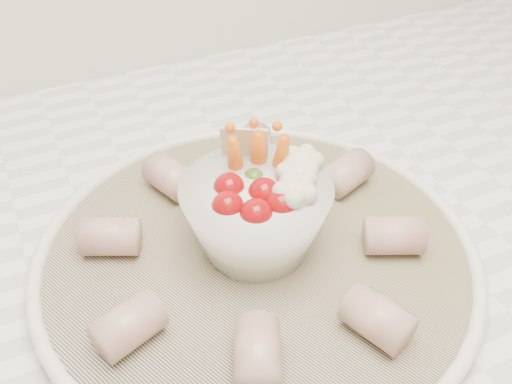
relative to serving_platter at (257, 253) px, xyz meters
name	(u,v)px	position (x,y,z in m)	size (l,w,h in m)	color
serving_platter	(257,253)	(0.00, 0.00, 0.00)	(0.49, 0.49, 0.02)	navy
veggie_bowl	(258,212)	(0.00, 0.00, 0.04)	(0.12, 0.12, 0.10)	white
cured_meat_rolls	(255,236)	(0.00, 0.00, 0.02)	(0.29, 0.29, 0.03)	#AA534D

